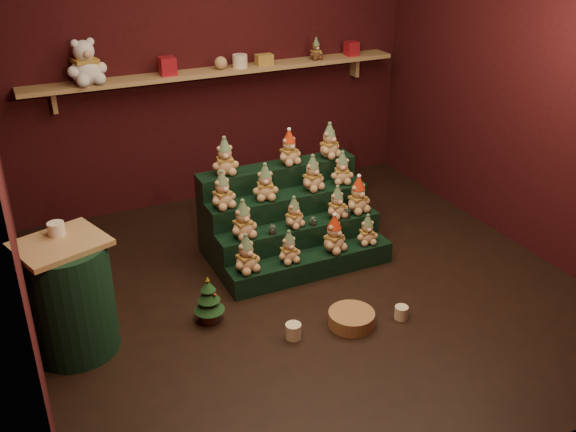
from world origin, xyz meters
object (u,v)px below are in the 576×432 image
snow_globe_c (347,213)px  mini_christmas_tree (209,300)px  riser_tier_front (311,265)px  mug_right (401,313)px  mug_left (293,331)px  wicker_basket (351,319)px  brown_bear (316,49)px  side_table (69,297)px  snow_globe_a (272,229)px  white_bear (84,56)px  snow_globe_b (313,220)px

snow_globe_c → mini_christmas_tree: size_ratio=0.24×
riser_tier_front → mug_right: bearing=-69.0°
mug_left → wicker_basket: bearing=-4.9°
riser_tier_front → brown_bear: (0.88, 1.68, 1.33)m
snow_globe_c → mug_left: (-0.90, -0.85, -0.35)m
riser_tier_front → side_table: 1.90m
mini_christmas_tree → snow_globe_a: bearing=31.6°
mug_left → white_bear: 2.92m
snow_globe_b → mug_right: snow_globe_b is taller
white_bear → brown_bear: 2.20m
snow_globe_b → mini_christmas_tree: 1.15m
snow_globe_b → riser_tier_front: bearing=-119.5°
snow_globe_c → mug_left: 1.29m
snow_globe_c → mini_christmas_tree: bearing=-162.8°
side_table → mini_christmas_tree: side_table is taller
snow_globe_b → mug_right: (0.22, -0.98, -0.35)m
side_table → white_bear: bearing=54.6°
wicker_basket → white_bear: bearing=117.6°
snow_globe_c → brown_bear: brown_bear is taller
white_bear → snow_globe_c: bearing=-52.3°
snow_globe_a → brown_bear: brown_bear is taller
snow_globe_b → white_bear: (-1.40, 1.52, 1.16)m
mug_left → mug_right: bearing=-8.8°
mug_left → brown_bear: (1.38, 2.37, 1.37)m
side_table → mug_right: (2.18, -0.65, -0.36)m
snow_globe_a → side_table: (-1.59, -0.33, 0.00)m
snow_globe_c → mug_right: bearing=-95.3°
snow_globe_b → mug_left: (-0.58, -0.85, -0.34)m
snow_globe_a → mini_christmas_tree: snow_globe_a is taller
side_table → wicker_basket: 1.93m
riser_tier_front → snow_globe_c: bearing=21.5°
mug_right → wicker_basket: (-0.37, 0.09, 0.00)m
side_table → mini_christmas_tree: size_ratio=2.18×
snow_globe_a → mini_christmas_tree: (-0.68, -0.42, -0.22)m
riser_tier_front → snow_globe_c: size_ratio=15.63×
riser_tier_front → mini_christmas_tree: bearing=-164.7°
snow_globe_a → snow_globe_c: (0.67, -0.00, 0.00)m
snow_globe_b → snow_globe_c: (0.31, 0.00, 0.01)m
snow_globe_c → mini_christmas_tree: (-1.36, -0.42, -0.22)m
brown_bear → white_bear: bearing=175.9°
mug_right → white_bear: (-1.63, 2.49, 1.51)m
riser_tier_front → snow_globe_a: 0.44m
snow_globe_b → brown_bear: 1.99m
snow_globe_b → mini_christmas_tree: bearing=-158.1°
side_table → mug_right: bearing=-35.4°
wicker_basket → brown_bear: 2.92m
snow_globe_a → white_bear: bearing=124.5°
mini_christmas_tree → side_table: bearing=174.0°
white_bear → mug_left: bearing=-81.8°
snow_globe_a → mug_left: 0.95m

